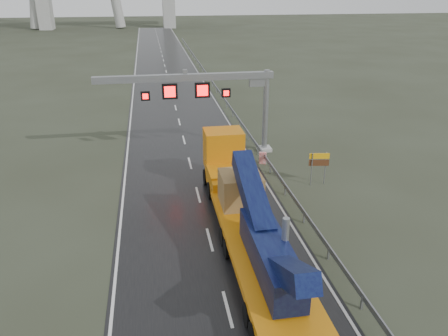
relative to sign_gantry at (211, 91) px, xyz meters
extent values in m
plane|color=#2F3223|center=(-2.10, -17.99, -5.61)|extent=(400.00, 400.00, 0.00)
cube|color=black|center=(-2.10, 22.01, -5.60)|extent=(11.00, 200.00, 0.02)
cube|color=#A5A5A0|center=(4.80, 0.01, -5.46)|extent=(1.20, 1.20, 0.30)
cylinder|color=gray|center=(4.80, 0.01, -2.01)|extent=(0.48, 0.48, 7.20)
cube|color=gray|center=(-2.10, 0.01, 1.19)|extent=(14.80, 0.55, 0.55)
cube|color=gray|center=(4.00, 0.01, 0.69)|extent=(1.40, 0.35, 0.90)
cube|color=gray|center=(-2.10, 0.01, 1.64)|extent=(0.35, 0.35, 0.35)
cube|color=black|center=(-3.40, -0.04, 0.09)|extent=(1.25, 0.25, 1.25)
cube|color=#FF0C0C|center=(-3.40, -0.18, 0.09)|extent=(0.90, 0.02, 0.90)
cube|color=black|center=(-0.70, -0.04, 0.09)|extent=(1.25, 0.25, 1.25)
cube|color=#FF0C0C|center=(-0.70, -0.18, 0.09)|extent=(0.90, 0.02, 0.90)
cube|color=black|center=(-5.40, -0.04, -0.21)|extent=(0.75, 0.25, 0.75)
cube|color=#FF0C0C|center=(-5.40, -0.18, -0.21)|extent=(0.54, 0.02, 0.54)
cube|color=black|center=(1.30, -0.04, -0.21)|extent=(0.75, 0.25, 0.75)
cube|color=#FF0C0C|center=(1.30, -0.18, -0.21)|extent=(0.54, 0.02, 0.54)
cube|color=#C4730A|center=(0.05, -18.12, -4.45)|extent=(3.11, 15.52, 0.39)
cube|color=#C4730A|center=(0.04, -9.92, -4.01)|extent=(2.88, 1.33, 0.55)
cube|color=#C4730A|center=(0.04, -8.14, -4.28)|extent=(2.88, 3.33, 1.33)
cube|color=#C4730A|center=(0.04, -6.15, -2.95)|extent=(2.77, 2.22, 2.88)
cube|color=black|center=(0.04, -5.02, -2.62)|extent=(2.55, 0.06, 1.33)
cube|color=#0D103F|center=(0.05, -19.23, -3.40)|extent=(1.56, 6.65, 1.55)
cube|color=#0D103F|center=(0.05, -15.35, -2.07)|extent=(1.11, 6.11, 2.83)
cube|color=#0D103F|center=(0.05, -22.00, -2.40)|extent=(1.00, 4.39, 2.68)
cylinder|color=gray|center=(0.71, -19.23, -2.40)|extent=(0.33, 0.33, 1.77)
cube|color=#9B7C46|center=(0.05, -12.35, -3.26)|extent=(2.44, 2.44, 2.00)
cylinder|color=black|center=(0.05, -15.35, -5.06)|extent=(3.22, 1.11, 1.11)
cylinder|color=black|center=(0.04, -6.37, -5.00)|extent=(2.99, 1.22, 1.22)
cylinder|color=gray|center=(6.37, -7.69, -4.35)|extent=(0.08, 0.08, 2.53)
cylinder|color=gray|center=(7.42, -7.69, -4.35)|extent=(0.08, 0.08, 2.53)
cube|color=#FFB20D|center=(6.90, -7.69, -3.35)|extent=(1.47, 0.28, 0.42)
cube|color=#502B17|center=(6.90, -7.69, -3.87)|extent=(1.47, 0.28, 0.47)
cube|color=red|center=(3.90, -3.00, -5.12)|extent=(0.65, 0.48, 0.98)
camera|label=1|loc=(-4.95, -35.74, 8.23)|focal=35.00mm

